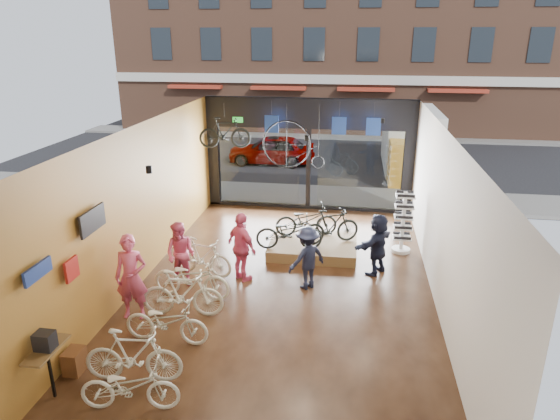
% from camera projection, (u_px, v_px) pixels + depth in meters
% --- Properties ---
extents(ground_plane, '(7.00, 12.00, 0.04)m').
position_uv_depth(ground_plane, '(283.00, 290.00, 11.95)').
color(ground_plane, black).
rests_on(ground_plane, ground).
extents(ceiling, '(7.00, 12.00, 0.04)m').
position_uv_depth(ceiling, '(284.00, 131.00, 10.66)').
color(ceiling, black).
rests_on(ceiling, ground).
extents(wall_left, '(0.04, 12.00, 3.80)m').
position_uv_depth(wall_left, '(136.00, 207.00, 11.80)').
color(wall_left, '#A66727').
rests_on(wall_left, ground).
extents(wall_right, '(0.04, 12.00, 3.80)m').
position_uv_depth(wall_right, '(444.00, 223.00, 10.81)').
color(wall_right, beige).
rests_on(wall_right, ground).
extents(wall_back, '(7.00, 0.04, 3.80)m').
position_uv_depth(wall_back, '(208.00, 394.00, 5.70)').
color(wall_back, beige).
rests_on(wall_back, ground).
extents(storefront, '(7.00, 0.26, 3.80)m').
position_uv_depth(storefront, '(309.00, 155.00, 16.90)').
color(storefront, black).
rests_on(storefront, ground).
extents(exit_sign, '(0.35, 0.06, 0.18)m').
position_uv_depth(exit_sign, '(238.00, 120.00, 16.74)').
color(exit_sign, '#198C26').
rests_on(exit_sign, storefront).
extents(street_road, '(30.00, 18.00, 0.02)m').
position_uv_depth(street_road, '(325.00, 151.00, 25.92)').
color(street_road, black).
rests_on(street_road, ground).
extents(sidewalk_near, '(30.00, 2.40, 0.12)m').
position_uv_depth(sidewalk_near, '(311.00, 196.00, 18.63)').
color(sidewalk_near, slate).
rests_on(sidewalk_near, ground).
extents(sidewalk_far, '(30.00, 2.00, 0.12)m').
position_uv_depth(sidewalk_far, '(329.00, 135.00, 29.63)').
color(sidewalk_far, slate).
rests_on(sidewalk_far, ground).
extents(opposite_building, '(26.00, 5.00, 14.00)m').
position_uv_depth(opposite_building, '(335.00, 12.00, 29.63)').
color(opposite_building, brown).
rests_on(opposite_building, ground).
extents(street_car, '(3.98, 1.60, 1.36)m').
position_uv_depth(street_car, '(271.00, 149.00, 23.22)').
color(street_car, gray).
rests_on(street_car, street_road).
extents(box_truck, '(2.24, 6.71, 2.64)m').
position_uv_depth(box_truck, '(413.00, 145.00, 21.19)').
color(box_truck, silver).
rests_on(box_truck, street_road).
extents(floor_bike_0, '(1.68, 0.78, 0.85)m').
position_uv_depth(floor_bike_0, '(130.00, 387.00, 8.02)').
color(floor_bike_0, beige).
rests_on(floor_bike_0, ground_plane).
extents(floor_bike_1, '(1.77, 0.66, 1.04)m').
position_uv_depth(floor_bike_1, '(133.00, 356.00, 8.63)').
color(floor_bike_1, beige).
rests_on(floor_bike_1, ground_plane).
extents(floor_bike_2, '(1.73, 0.66, 0.90)m').
position_uv_depth(floor_bike_2, '(166.00, 322.00, 9.78)').
color(floor_bike_2, beige).
rests_on(floor_bike_2, ground_plane).
extents(floor_bike_3, '(1.81, 0.65, 1.07)m').
position_uv_depth(floor_bike_3, '(183.00, 293.00, 10.67)').
color(floor_bike_3, beige).
rests_on(floor_bike_3, ground_plane).
extents(floor_bike_4, '(1.90, 0.82, 0.97)m').
position_uv_depth(floor_bike_4, '(191.00, 278.00, 11.45)').
color(floor_bike_4, beige).
rests_on(floor_bike_4, ground_plane).
extents(floor_bike_5, '(1.69, 0.83, 0.98)m').
position_uv_depth(floor_bike_5, '(202.00, 257.00, 12.53)').
color(floor_bike_5, beige).
rests_on(floor_bike_5, ground_plane).
extents(display_platform, '(2.40, 1.80, 0.30)m').
position_uv_depth(display_platform, '(313.00, 247.00, 13.94)').
color(display_platform, brown).
rests_on(display_platform, ground_plane).
extents(display_bike_left, '(1.84, 0.85, 0.93)m').
position_uv_depth(display_bike_left, '(289.00, 233.00, 13.31)').
color(display_bike_left, black).
rests_on(display_bike_left, display_platform).
extents(display_bike_mid, '(1.69, 1.13, 0.99)m').
position_uv_depth(display_bike_mid, '(331.00, 226.00, 13.66)').
color(display_bike_mid, black).
rests_on(display_bike_mid, display_platform).
extents(display_bike_right, '(1.85, 1.00, 0.92)m').
position_uv_depth(display_bike_right, '(306.00, 220.00, 14.21)').
color(display_bike_right, black).
rests_on(display_bike_right, display_platform).
extents(customer_0, '(0.74, 0.53, 1.89)m').
position_uv_depth(customer_0, '(131.00, 277.00, 10.50)').
color(customer_0, '#CC4C72').
rests_on(customer_0, ground_plane).
extents(customer_1, '(0.88, 0.74, 1.59)m').
position_uv_depth(customer_1, '(181.00, 254.00, 11.93)').
color(customer_1, '#CC4C72').
rests_on(customer_1, ground_plane).
extents(customer_2, '(1.06, 1.00, 1.76)m').
position_uv_depth(customer_2, '(242.00, 247.00, 12.12)').
color(customer_2, '#CC4C72').
rests_on(customer_2, ground_plane).
extents(customer_3, '(1.14, 1.11, 1.56)m').
position_uv_depth(customer_3, '(307.00, 258.00, 11.78)').
color(customer_3, '#161C33').
rests_on(customer_3, ground_plane).
extents(customer_5, '(1.21, 1.49, 1.59)m').
position_uv_depth(customer_5, '(378.00, 244.00, 12.51)').
color(customer_5, '#161C33').
rests_on(customer_5, ground_plane).
extents(sunglasses_rack, '(0.60, 0.53, 1.75)m').
position_uv_depth(sunglasses_rack, '(403.00, 222.00, 13.73)').
color(sunglasses_rack, white).
rests_on(sunglasses_rack, ground_plane).
extents(wall_merch, '(0.40, 2.40, 2.60)m').
position_uv_depth(wall_merch, '(64.00, 305.00, 8.72)').
color(wall_merch, navy).
rests_on(wall_merch, wall_left).
extents(penny_farthing, '(1.87, 0.06, 1.50)m').
position_uv_depth(penny_farthing, '(297.00, 146.00, 15.36)').
color(penny_farthing, black).
rests_on(penny_farthing, ceiling).
extents(hung_bike, '(1.64, 0.73, 0.95)m').
position_uv_depth(hung_bike, '(225.00, 133.00, 15.22)').
color(hung_bike, black).
rests_on(hung_bike, ceiling).
extents(jersey_left, '(0.45, 0.03, 0.55)m').
position_uv_depth(jersey_left, '(272.00, 124.00, 15.93)').
color(jersey_left, '#1E3F99').
rests_on(jersey_left, ceiling).
extents(jersey_mid, '(0.45, 0.03, 0.55)m').
position_uv_depth(jersey_mid, '(339.00, 126.00, 15.62)').
color(jersey_mid, '#1E3F99').
rests_on(jersey_mid, ceiling).
extents(jersey_right, '(0.45, 0.03, 0.55)m').
position_uv_depth(jersey_right, '(373.00, 127.00, 15.47)').
color(jersey_right, '#1E3F99').
rests_on(jersey_right, ceiling).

